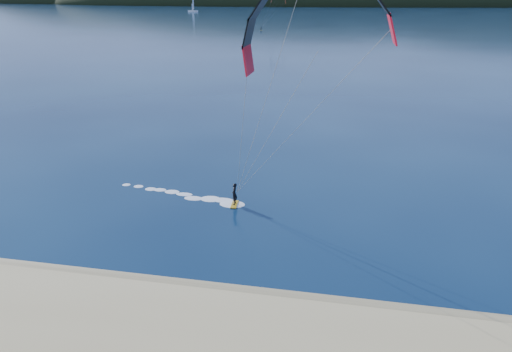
# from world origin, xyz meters

# --- Properties ---
(wet_sand) EXTENTS (220.00, 2.50, 0.10)m
(wet_sand) POSITION_xyz_m (0.00, 4.50, 0.05)
(wet_sand) COLOR olive
(wet_sand) RESTS_ON ground
(headland) EXTENTS (1200.00, 310.00, 140.00)m
(headland) POSITION_xyz_m (0.63, 745.28, 0.00)
(headland) COLOR black
(headland) RESTS_ON ground
(kitesurfer_near) EXTENTS (21.20, 9.65, 15.60)m
(kitesurfer_near) POSITION_xyz_m (4.80, 9.77, 12.06)
(kitesurfer_near) COLOR #C08F16
(kitesurfer_near) RESTS_ON ground
(kitesurfer_far) EXTENTS (11.77, 4.79, 14.15)m
(kitesurfer_far) POSITION_xyz_m (-24.00, 194.46, 11.85)
(kitesurfer_far) COLOR #C08F16
(kitesurfer_far) RESTS_ON ground
(sailboat) EXTENTS (8.83, 5.84, 12.89)m
(sailboat) POSITION_xyz_m (-131.15, 405.76, 0.95)
(sailboat) COLOR white
(sailboat) RESTS_ON ground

